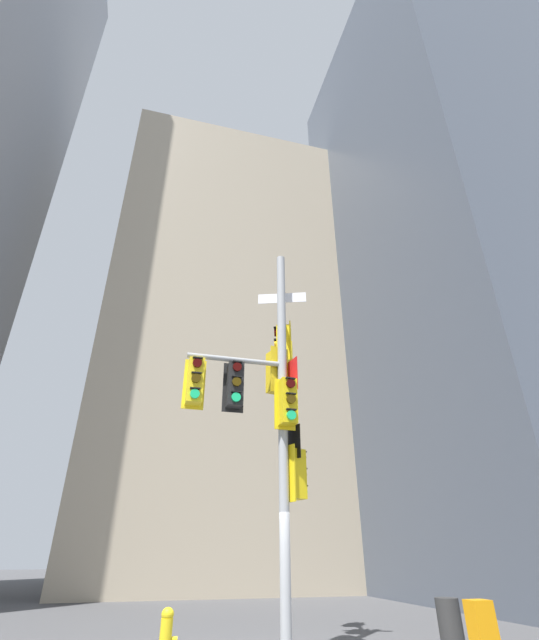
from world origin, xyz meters
The scene contains 6 objects.
building_tower_right centered at (15.89, 9.12, 19.09)m, with size 15.87×15.87×38.17m, color #4C5460.
building_mid_block centered at (2.69, 22.19, 15.04)m, with size 17.99×17.99×30.09m, color tan.
signal_pole_assembly centered at (-0.19, 0.28, 5.01)m, with size 3.18×2.70×8.75m.
fire_hydrant centered at (-2.08, 0.64, 0.47)m, with size 0.33×0.23×0.89m.
newspaper_box centered at (3.82, -0.38, 0.48)m, with size 0.45×0.36×0.96m.
trash_bin centered at (4.17, 1.17, 0.44)m, with size 0.52×0.52×0.88m, color #2D2D2D.
Camera 1 is at (-2.74, -9.20, 1.76)m, focal length 24.67 mm.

